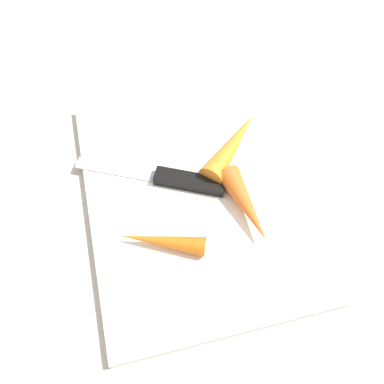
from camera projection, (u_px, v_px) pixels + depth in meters
The scene contains 6 objects.
ground_plane at pixel (192, 197), 0.53m from camera, with size 1.40×1.40×0.00m, color #ADA8A0.
cutting_board at pixel (192, 195), 0.53m from camera, with size 0.36×0.26×0.01m, color white.
knife at pixel (182, 179), 0.52m from camera, with size 0.11×0.19×0.01m.
carrot_longest at pixel (233, 144), 0.54m from camera, with size 0.03×0.03×0.12m, color orange.
carrot_medium at pixel (246, 205), 0.49m from camera, with size 0.03×0.03×0.10m, color orange.
carrot_shortest at pixel (162, 241), 0.47m from camera, with size 0.02×0.02×0.10m, color orange.
Camera 1 is at (-0.27, 0.07, 0.45)m, focal length 38.69 mm.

